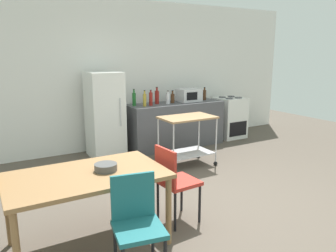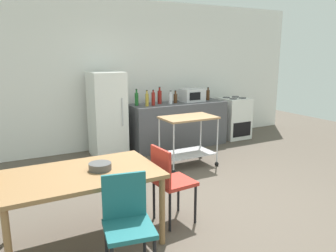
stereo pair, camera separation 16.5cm
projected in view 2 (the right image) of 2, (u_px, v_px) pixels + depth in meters
ground_plane at (219, 205)px, 4.18m from camera, size 12.00×12.00×0.00m
back_wall at (125, 75)px, 6.62m from camera, size 8.40×0.12×2.90m
kitchen_counter at (178, 125)px, 6.73m from camera, size 2.00×0.64×0.90m
dining_table at (81, 180)px, 3.22m from camera, size 1.50×0.90×0.75m
chair_red at (170, 179)px, 3.65m from camera, size 0.43×0.43×0.89m
chair_teal at (127, 220)px, 2.76m from camera, size 0.46×0.46×0.89m
stove_oven at (233, 118)px, 7.42m from camera, size 0.60×0.61×0.92m
refrigerator at (107, 114)px, 6.08m from camera, size 0.60×0.63×1.55m
kitchen_cart at (188, 133)px, 5.52m from camera, size 0.91×0.57×0.85m
bottle_vinegar at (137, 99)px, 6.27m from camera, size 0.07×0.07×0.32m
bottle_hot_sauce at (147, 100)px, 6.19m from camera, size 0.06×0.06×0.30m
bottle_sesame_oil at (153, 99)px, 6.27m from camera, size 0.07×0.07×0.30m
bottle_olive_oil at (160, 97)px, 6.48m from camera, size 0.08×0.08×0.33m
bottle_wine at (171, 98)px, 6.47m from camera, size 0.08×0.08×0.26m
bottle_soda at (175, 98)px, 6.60m from camera, size 0.07×0.07×0.25m
microwave at (192, 95)px, 6.79m from camera, size 0.46×0.35×0.26m
bottle_sparkling_water at (208, 95)px, 7.00m from camera, size 0.07×0.07×0.27m
fruit_bowl at (100, 166)px, 3.27m from camera, size 0.22×0.22×0.07m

